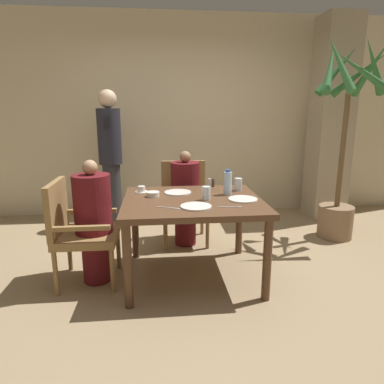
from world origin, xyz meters
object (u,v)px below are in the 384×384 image
at_px(diner_in_far_chair, 185,197).
at_px(teacup_with_saucer, 142,190).
at_px(chair_left_side, 77,228).
at_px(plate_main_left, 243,199).
at_px(plate_main_right, 178,192).
at_px(diner_in_left_chair, 94,221).
at_px(water_bottle, 228,183).
at_px(chair_far_side, 184,198).
at_px(plate_dessert_center, 196,206).
at_px(glass_tall_near, 206,193).
at_px(potted_palm, 343,158).
at_px(standing_host, 110,155).
at_px(glass_tall_mid, 238,184).
at_px(bowl_small, 153,194).

bearing_deg(diner_in_far_chair, teacup_with_saucer, -132.48).
bearing_deg(chair_left_side, plate_main_left, -2.99).
relative_size(chair_left_side, plate_main_right, 3.61).
xyz_separation_m(diner_in_left_chair, water_bottle, (1.20, 0.13, 0.28)).
relative_size(diner_in_left_chair, chair_far_side, 1.20).
height_order(diner_in_left_chair, plate_dessert_center, diner_in_left_chair).
distance_m(water_bottle, glass_tall_near, 0.29).
bearing_deg(water_bottle, plate_main_right, 167.23).
relative_size(potted_palm, teacup_with_saucer, 17.97).
bearing_deg(diner_in_far_chair, chair_far_side, 90.00).
xyz_separation_m(plate_main_right, teacup_with_saucer, (-0.34, 0.06, 0.02)).
xyz_separation_m(standing_host, plate_dessert_center, (0.90, -1.83, -0.20)).
relative_size(diner_in_far_chair, standing_host, 0.61).
bearing_deg(diner_in_left_chair, water_bottle, 6.07).
xyz_separation_m(standing_host, water_bottle, (1.24, -1.44, -0.09)).
relative_size(chair_left_side, potted_palm, 0.40).
bearing_deg(water_bottle, potted_palm, 24.90).
xyz_separation_m(plate_dessert_center, glass_tall_near, (0.11, 0.21, 0.05)).
distance_m(standing_host, water_bottle, 1.90).
bearing_deg(diner_in_far_chair, chair_left_side, -141.91).
distance_m(diner_in_left_chair, water_bottle, 1.24).
bearing_deg(diner_in_left_chair, glass_tall_near, -2.94).
height_order(diner_in_far_chair, glass_tall_mid, diner_in_far_chair).
xyz_separation_m(plate_main_right, plate_dessert_center, (0.12, -0.49, 0.00)).
xyz_separation_m(chair_far_side, water_bottle, (0.34, -0.80, 0.34)).
bearing_deg(standing_host, plate_main_left, -50.94).
distance_m(chair_left_side, chair_far_side, 1.37).
height_order(plate_main_right, teacup_with_saucer, teacup_with_saucer).
relative_size(chair_left_side, chair_far_side, 1.00).
bearing_deg(standing_host, chair_far_side, -35.28).
xyz_separation_m(chair_left_side, glass_tall_near, (1.12, -0.05, 0.29)).
bearing_deg(chair_far_side, diner_in_far_chair, -90.00).
xyz_separation_m(water_bottle, glass_tall_mid, (0.14, 0.15, -0.05)).
bearing_deg(chair_left_side, bowl_small, 10.59).
height_order(chair_far_side, water_bottle, water_bottle).
bearing_deg(chair_far_side, potted_palm, -3.60).
distance_m(standing_host, plate_main_left, 2.12).
distance_m(standing_host, plate_main_right, 1.56).
distance_m(standing_host, teacup_with_saucer, 1.36).
bearing_deg(diner_in_far_chair, water_bottle, -62.91).
bearing_deg(plate_main_right, chair_left_side, -165.46).
relative_size(plate_main_right, bowl_small, 2.13).
xyz_separation_m(chair_left_side, chair_far_side, (1.01, 0.93, 0.00)).
distance_m(chair_far_side, plate_dessert_center, 1.21).
xyz_separation_m(standing_host, glass_tall_mid, (1.37, -1.29, -0.14)).
bearing_deg(chair_far_side, diner_in_left_chair, -132.91).
bearing_deg(diner_in_far_chair, standing_host, 139.15).
relative_size(standing_host, glass_tall_mid, 14.44).
relative_size(chair_left_side, standing_host, 0.53).
distance_m(plate_main_right, glass_tall_mid, 0.59).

